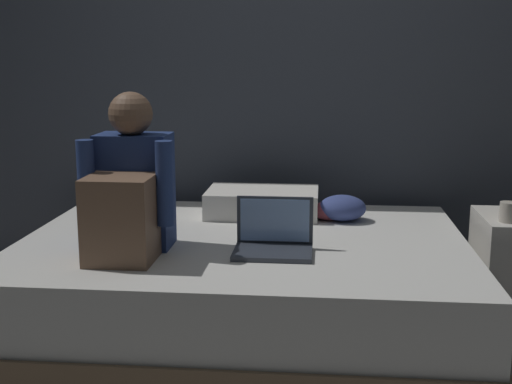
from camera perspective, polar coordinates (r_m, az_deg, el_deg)
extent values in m
plane|color=gray|center=(2.88, 2.38, -14.48)|extent=(8.00, 8.00, 0.00)
cube|color=#424751|center=(3.79, 3.63, 12.83)|extent=(5.60, 0.10, 2.70)
cube|color=#7A6047|center=(3.13, -1.00, -10.41)|extent=(2.00, 1.50, 0.18)
cube|color=silver|center=(3.05, -1.02, -6.39)|extent=(1.96, 1.46, 0.28)
cube|color=navy|center=(2.87, -10.17, 0.11)|extent=(0.30, 0.20, 0.48)
sphere|color=brown|center=(2.80, -10.57, 6.53)|extent=(0.18, 0.18, 0.18)
cube|color=brown|center=(2.68, -11.38, -2.27)|extent=(0.26, 0.24, 0.34)
cylinder|color=navy|center=(2.78, -14.17, 0.82)|extent=(0.07, 0.07, 0.34)
cylinder|color=navy|center=(2.69, -7.74, 0.72)|extent=(0.07, 0.07, 0.34)
cube|color=#333842|center=(2.75, 1.43, -5.17)|extent=(0.32, 0.22, 0.02)
cube|color=#333842|center=(2.83, 1.61, -2.37)|extent=(0.32, 0.01, 0.20)
cube|color=#8CB2EA|center=(2.82, 1.60, -2.41)|extent=(0.29, 0.00, 0.18)
cube|color=silver|center=(3.43, 0.56, -0.88)|extent=(0.56, 0.36, 0.13)
cylinder|color=#BCB2A3|center=(3.20, 20.57, -1.60)|extent=(0.08, 0.08, 0.09)
ellipsoid|color=#8E3D47|center=(3.34, 6.12, -1.59)|extent=(0.17, 0.14, 0.09)
ellipsoid|color=#3D4C8E|center=(3.33, 7.33, -1.34)|extent=(0.23, 0.20, 0.13)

